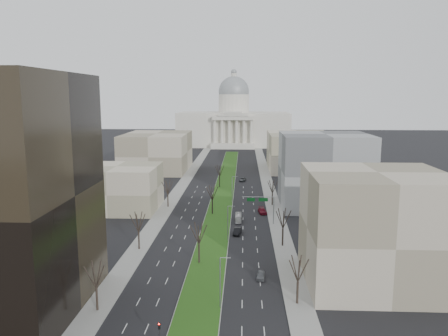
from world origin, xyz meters
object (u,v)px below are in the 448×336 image
(car_black, at_px, (237,231))
(car_grey_near, at_px, (261,275))
(car_red, at_px, (262,211))
(box_van, at_px, (238,218))
(car_grey_far, at_px, (243,179))

(car_black, bearing_deg, car_grey_near, -71.80)
(car_grey_near, xyz_separation_m, car_red, (2.33, 49.16, 0.10))
(car_black, height_order, box_van, box_van)
(box_van, bearing_deg, car_grey_far, 88.89)
(car_grey_near, xyz_separation_m, car_black, (-5.12, 28.13, 0.13))
(car_red, bearing_deg, car_grey_near, -100.10)
(car_red, xyz_separation_m, car_grey_far, (-6.38, 51.51, -0.08))
(car_grey_near, height_order, car_red, car_red)
(car_red, distance_m, car_grey_far, 51.90)
(car_red, bearing_deg, box_van, -137.57)
(car_grey_far, relative_size, box_van, 0.70)
(car_red, relative_size, box_van, 0.75)
(car_grey_near, height_order, car_grey_far, car_grey_far)
(car_grey_far, distance_m, box_van, 60.21)
(car_red, relative_size, car_grey_far, 1.07)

